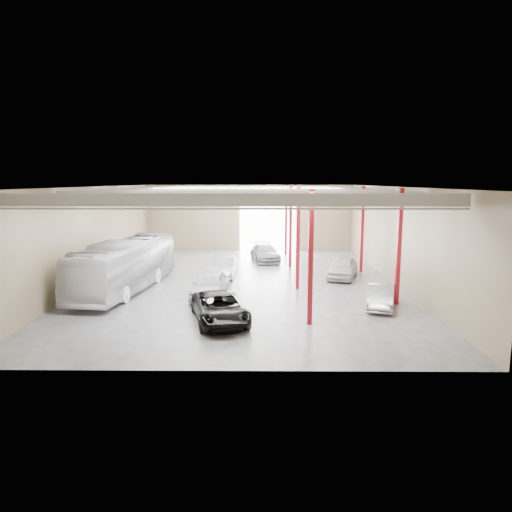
{
  "coord_description": "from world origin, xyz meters",
  "views": [
    {
      "loc": [
        1.24,
        -33.0,
        7.4
      ],
      "look_at": [
        0.91,
        -1.41,
        2.2
      ],
      "focal_mm": 32.0,
      "sensor_mm": 36.0,
      "label": 1
    }
  ],
  "objects_px": {
    "car_row_c": "(265,253)",
    "car_right_near": "(380,296)",
    "black_sedan": "(220,308)",
    "car_right_far": "(343,268)",
    "car_row_b": "(224,267)",
    "car_row_a": "(210,285)",
    "coach_bus": "(126,265)"
  },
  "relations": [
    {
      "from": "car_row_a",
      "to": "car_right_near",
      "type": "relative_size",
      "value": 1.19
    },
    {
      "from": "black_sedan",
      "to": "car_row_a",
      "type": "height_order",
      "value": "car_row_a"
    },
    {
      "from": "car_row_b",
      "to": "car_right_far",
      "type": "height_order",
      "value": "car_right_far"
    },
    {
      "from": "car_row_a",
      "to": "car_right_far",
      "type": "height_order",
      "value": "car_row_a"
    },
    {
      "from": "car_row_c",
      "to": "car_right_near",
      "type": "relative_size",
      "value": 1.3
    },
    {
      "from": "black_sedan",
      "to": "car_row_b",
      "type": "height_order",
      "value": "black_sedan"
    },
    {
      "from": "black_sedan",
      "to": "car_right_near",
      "type": "relative_size",
      "value": 1.34
    },
    {
      "from": "car_row_a",
      "to": "car_row_b",
      "type": "xyz_separation_m",
      "value": [
        0.38,
        6.58,
        -0.07
      ]
    },
    {
      "from": "car_row_a",
      "to": "car_right_far",
      "type": "distance_m",
      "value": 11.3
    },
    {
      "from": "car_row_a",
      "to": "car_row_b",
      "type": "relative_size",
      "value": 1.06
    },
    {
      "from": "black_sedan",
      "to": "car_right_near",
      "type": "bearing_deg",
      "value": 3.1
    },
    {
      "from": "car_right_far",
      "to": "black_sedan",
      "type": "bearing_deg",
      "value": -108.67
    },
    {
      "from": "black_sedan",
      "to": "car_row_c",
      "type": "relative_size",
      "value": 1.03
    },
    {
      "from": "coach_bus",
      "to": "car_right_far",
      "type": "relative_size",
      "value": 2.59
    },
    {
      "from": "car_row_a",
      "to": "car_right_near",
      "type": "height_order",
      "value": "car_row_a"
    },
    {
      "from": "coach_bus",
      "to": "car_row_c",
      "type": "relative_size",
      "value": 2.31
    },
    {
      "from": "coach_bus",
      "to": "car_right_near",
      "type": "relative_size",
      "value": 3.01
    },
    {
      "from": "car_right_near",
      "to": "car_right_far",
      "type": "xyz_separation_m",
      "value": [
        -0.74,
        8.3,
        0.14
      ]
    },
    {
      "from": "car_row_b",
      "to": "car_right_near",
      "type": "relative_size",
      "value": 1.13
    },
    {
      "from": "car_row_b",
      "to": "car_right_near",
      "type": "distance_m",
      "value": 13.31
    },
    {
      "from": "car_right_near",
      "to": "car_right_far",
      "type": "bearing_deg",
      "value": 110.22
    },
    {
      "from": "car_row_a",
      "to": "car_row_c",
      "type": "bearing_deg",
      "value": 80.47
    },
    {
      "from": "coach_bus",
      "to": "car_row_b",
      "type": "distance_m",
      "value": 7.92
    },
    {
      "from": "coach_bus",
      "to": "car_right_far",
      "type": "distance_m",
      "value": 16.07
    },
    {
      "from": "car_row_b",
      "to": "car_row_c",
      "type": "relative_size",
      "value": 0.86
    },
    {
      "from": "car_row_c",
      "to": "car_right_far",
      "type": "distance_m",
      "value": 9.53
    },
    {
      "from": "car_row_a",
      "to": "car_row_b",
      "type": "distance_m",
      "value": 6.59
    },
    {
      "from": "car_row_b",
      "to": "car_row_c",
      "type": "distance_m",
      "value": 7.64
    },
    {
      "from": "coach_bus",
      "to": "black_sedan",
      "type": "relative_size",
      "value": 2.24
    },
    {
      "from": "coach_bus",
      "to": "car_right_far",
      "type": "bearing_deg",
      "value": 21.73
    },
    {
      "from": "car_row_b",
      "to": "car_right_far",
      "type": "distance_m",
      "value": 9.2
    },
    {
      "from": "black_sedan",
      "to": "car_right_far",
      "type": "xyz_separation_m",
      "value": [
        8.48,
        11.22,
        0.05
      ]
    }
  ]
}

